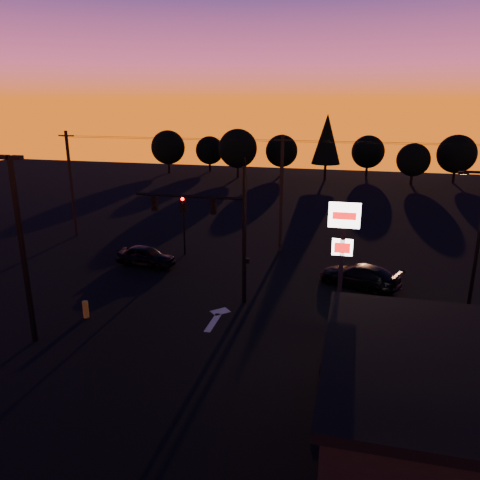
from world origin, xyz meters
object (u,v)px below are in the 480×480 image
object	(u,v)px
traffic_signal_mast	(217,219)
streetlight	(477,238)
parking_lot_light	(21,239)
car_right	(359,276)
suv_parked	(351,356)
car_left	(146,256)
pylon_sign	(343,241)
bollard	(86,309)
secondary_signal	(184,218)

from	to	relation	value
traffic_signal_mast	streetlight	size ratio (longest dim) A/B	1.07
parking_lot_light	car_right	size ratio (longest dim) A/B	1.77
streetlight	traffic_signal_mast	bearing A→B (deg)	-173.86
traffic_signal_mast	suv_parked	bearing A→B (deg)	-36.62
car_left	car_right	bearing A→B (deg)	-84.57
pylon_sign	bollard	xyz separation A→B (m)	(-13.46, -1.55, -4.44)
pylon_sign	car_right	xyz separation A→B (m)	(1.06, 6.50, -4.16)
secondary_signal	bollard	distance (m)	11.87
parking_lot_light	suv_parked	bearing A→B (deg)	4.43
secondary_signal	car_left	size ratio (longest dim) A/B	1.01
streetlight	suv_parked	xyz separation A→B (m)	(-6.19, -7.32, -3.80)
streetlight	secondary_signal	bearing A→B (deg)	162.44
streetlight	car_left	bearing A→B (deg)	172.06
secondary_signal	streetlight	bearing A→B (deg)	-17.56
streetlight	bollard	size ratio (longest dim) A/B	8.47
secondary_signal	traffic_signal_mast	bearing A→B (deg)	-56.81
traffic_signal_mast	car_right	distance (m)	10.01
secondary_signal	suv_parked	distance (m)	18.55
traffic_signal_mast	parking_lot_light	xyz separation A→B (m)	(-7.40, -6.99, 0.33)
car_right	bollard	bearing A→B (deg)	-37.49
pylon_sign	streetlight	world-z (taller)	streetlight
streetlight	car_left	world-z (taller)	streetlight
secondary_signal	suv_parked	xyz separation A→B (m)	(12.72, -13.31, -2.24)
streetlight	car_right	bearing A→B (deg)	156.89
parking_lot_light	suv_parked	world-z (taller)	parking_lot_light
car_left	suv_parked	bearing A→B (deg)	-118.19
streetlight	car_right	world-z (taller)	streetlight
traffic_signal_mast	car_left	bearing A→B (deg)	146.68
car_right	suv_parked	xyz separation A→B (m)	(-0.34, -9.81, -0.13)
streetlight	pylon_sign	bearing A→B (deg)	-149.92
parking_lot_light	car_right	world-z (taller)	parking_lot_light
streetlight	car_right	size ratio (longest dim) A/B	1.55
secondary_signal	car_right	world-z (taller)	secondary_signal
car_right	suv_parked	world-z (taller)	car_right
secondary_signal	car_right	xyz separation A→B (m)	(13.06, -3.49, -2.11)
bollard	secondary_signal	bearing A→B (deg)	82.80
parking_lot_light	bollard	distance (m)	5.73
parking_lot_light	suv_parked	xyz separation A→B (m)	(15.22, 1.18, -4.65)
traffic_signal_mast	bollard	world-z (taller)	traffic_signal_mast
traffic_signal_mast	car_left	distance (m)	9.04
streetlight	bollard	bearing A→B (deg)	-164.75
traffic_signal_mast	pylon_sign	distance (m)	7.52
bollard	parking_lot_light	bearing A→B (deg)	-109.47
streetlight	bollard	distance (m)	21.48
traffic_signal_mast	streetlight	bearing A→B (deg)	6.14
traffic_signal_mast	suv_parked	world-z (taller)	traffic_signal_mast
streetlight	car_right	xyz separation A→B (m)	(-5.85, 2.49, -3.67)
pylon_sign	car_left	size ratio (longest dim) A/B	1.58
pylon_sign	streetlight	bearing A→B (deg)	30.08
secondary_signal	suv_parked	world-z (taller)	secondary_signal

